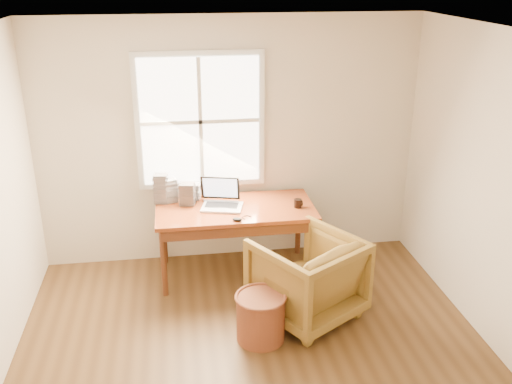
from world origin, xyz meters
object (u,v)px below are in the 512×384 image
laptop (222,193)px  armchair (307,277)px  desk (235,209)px  cd_stack_a (170,190)px  wicker_stool (261,318)px  coffee_mug (298,203)px

laptop → armchair: bearing=-37.3°
desk → cd_stack_a: cd_stack_a is taller
laptop → cd_stack_a: size_ratio=1.81×
laptop → wicker_stool: bearing=-65.5°
desk → laptop: size_ratio=3.48×
desk → wicker_stool: desk is taller
coffee_mug → laptop: bearing=168.6°
laptop → coffee_mug: 0.77m
cd_stack_a → laptop: bearing=-25.5°
desk → cd_stack_a: size_ratio=6.31×
desk → wicker_stool: size_ratio=3.82×
wicker_stool → armchair: bearing=32.8°
wicker_stool → coffee_mug: (0.55, 1.08, 0.58)m
laptop → cd_stack_a: 0.57m
armchair → coffee_mug: 0.88m
armchair → wicker_stool: armchair is taller
armchair → cd_stack_a: cd_stack_a is taller
cd_stack_a → desk: bearing=-20.4°
armchair → desk: bearing=-89.4°
desk → wicker_stool: 1.29m
laptop → cd_stack_a: bearing=168.8°
armchair → laptop: (-0.69, 0.87, 0.52)m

